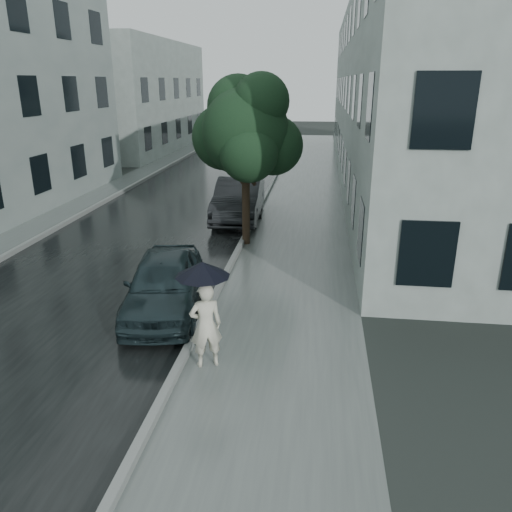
# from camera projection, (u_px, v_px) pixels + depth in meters

# --- Properties ---
(ground) EXTENTS (120.00, 120.00, 0.00)m
(ground) POSITION_uv_depth(u_px,v_px,m) (269.00, 343.00, 10.40)
(ground) COLOR black
(ground) RESTS_ON ground
(sidewalk) EXTENTS (3.50, 60.00, 0.01)m
(sidewalk) POSITION_uv_depth(u_px,v_px,m) (303.00, 207.00, 21.59)
(sidewalk) COLOR slate
(sidewalk) RESTS_ON ground
(kerb_near) EXTENTS (0.15, 60.00, 0.15)m
(kerb_near) POSITION_uv_depth(u_px,v_px,m) (261.00, 204.00, 21.78)
(kerb_near) COLOR slate
(kerb_near) RESTS_ON ground
(asphalt_road) EXTENTS (6.85, 60.00, 0.00)m
(asphalt_road) POSITION_uv_depth(u_px,v_px,m) (184.00, 203.00, 22.23)
(asphalt_road) COLOR black
(asphalt_road) RESTS_ON ground
(kerb_far) EXTENTS (0.15, 60.00, 0.15)m
(kerb_far) POSITION_uv_depth(u_px,v_px,m) (109.00, 199.00, 22.63)
(kerb_far) COLOR slate
(kerb_far) RESTS_ON ground
(sidewalk_far) EXTENTS (1.70, 60.00, 0.01)m
(sidewalk_far) POSITION_uv_depth(u_px,v_px,m) (89.00, 200.00, 22.77)
(sidewalk_far) COLOR #4C5451
(sidewalk_far) RESTS_ON ground
(building_near) EXTENTS (7.02, 36.00, 9.00)m
(building_near) POSITION_uv_depth(u_px,v_px,m) (410.00, 94.00, 26.47)
(building_near) COLOR #93A09B
(building_near) RESTS_ON ground
(building_far_b) EXTENTS (7.02, 18.00, 8.00)m
(building_far_b) POSITION_uv_depth(u_px,v_px,m) (133.00, 96.00, 38.79)
(building_far_b) COLOR #93A09B
(building_far_b) RESTS_ON ground
(pedestrian) EXTENTS (0.72, 0.61, 1.68)m
(pedestrian) POSITION_uv_depth(u_px,v_px,m) (206.00, 325.00, 9.31)
(pedestrian) COLOR beige
(pedestrian) RESTS_ON sidewalk
(umbrella) EXTENTS (1.07, 1.07, 1.22)m
(umbrella) POSITION_uv_depth(u_px,v_px,m) (202.00, 269.00, 8.94)
(umbrella) COLOR black
(umbrella) RESTS_ON ground
(street_tree) EXTENTS (3.60, 3.27, 5.44)m
(street_tree) POSITION_uv_depth(u_px,v_px,m) (246.00, 131.00, 15.62)
(street_tree) COLOR #332619
(street_tree) RESTS_ON ground
(lamp_post) EXTENTS (0.82, 0.46, 5.14)m
(lamp_post) POSITION_uv_depth(u_px,v_px,m) (254.00, 143.00, 18.73)
(lamp_post) COLOR black
(lamp_post) RESTS_ON ground
(car_near) EXTENTS (2.27, 4.29, 1.39)m
(car_near) POSITION_uv_depth(u_px,v_px,m) (164.00, 283.00, 11.64)
(car_near) COLOR #1A282C
(car_near) RESTS_ON ground
(car_far) EXTENTS (1.87, 4.87, 1.58)m
(car_far) POSITION_uv_depth(u_px,v_px,m) (239.00, 199.00, 19.50)
(car_far) COLOR #232528
(car_far) RESTS_ON ground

